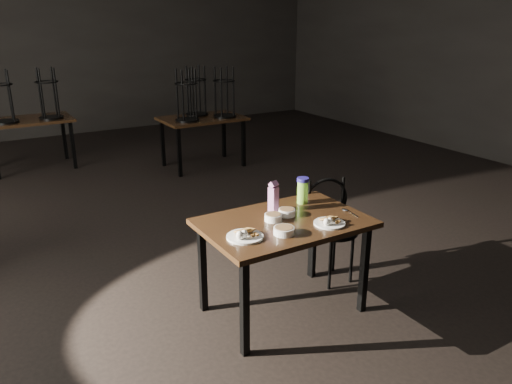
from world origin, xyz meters
TOP-DOWN VIEW (x-y plane):
  - main_table at (-0.26, -1.28)m, footprint 1.20×0.80m
  - plate_left at (-0.66, -1.39)m, footprint 0.25×0.25m
  - plate_right at (-0.02, -1.51)m, footprint 0.23×0.23m
  - bowl_near at (-0.33, -1.24)m, footprint 0.13×0.13m
  - bowl_far at (-0.19, -1.21)m, footprint 0.13×0.13m
  - bowl_big at (-0.40, -1.48)m, footprint 0.14×0.14m
  - juice_carton at (-0.22, -1.08)m, footprint 0.07×0.07m
  - water_bottle at (0.07, -1.05)m, footprint 0.11×0.11m
  - spoon at (0.25, -1.37)m, footprint 0.05×0.20m
  - bentwood_chair at (0.38, -1.04)m, footprint 0.45×0.44m
  - bg_table_right at (0.93, 2.64)m, footprint 1.20×0.80m
  - bg_table_far at (-1.30, 3.81)m, footprint 1.20×0.80m

SIDE VIEW (x-z plane):
  - bentwood_chair at x=0.38m, z-range 0.08..0.95m
  - main_table at x=-0.26m, z-range 0.30..1.05m
  - bg_table_far at x=-1.30m, z-range 0.01..1.49m
  - spoon at x=0.25m, z-range 0.75..0.76m
  - plate_right at x=-0.02m, z-range 0.73..0.81m
  - plate_left at x=-0.66m, z-range 0.73..0.81m
  - bowl_far at x=-0.19m, z-range 0.75..0.80m
  - bowl_big at x=-0.40m, z-range 0.75..0.80m
  - bowl_near at x=-0.33m, z-range 0.75..0.80m
  - bg_table_right at x=0.93m, z-range 0.04..1.52m
  - water_bottle at x=0.07m, z-range 0.75..0.96m
  - juice_carton at x=-0.22m, z-range 0.74..0.98m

